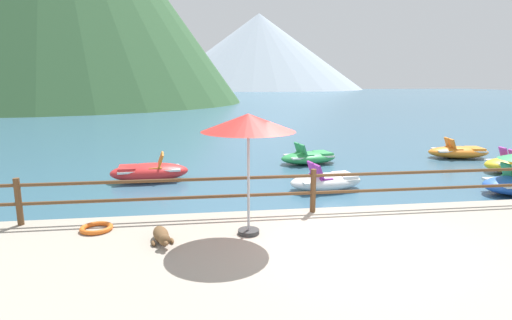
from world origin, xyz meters
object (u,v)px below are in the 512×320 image
object	(u,v)px
pedal_boat_3	(149,172)
beach_umbrella	(248,124)
dog_resting	(162,236)
pedal_boat_1	(326,181)
life_ring	(96,228)
pedal_boat_4	(458,152)
pedal_boat_0	(309,157)

from	to	relation	value
pedal_boat_3	beach_umbrella	bearing A→B (deg)	-67.61
beach_umbrella	dog_resting	size ratio (longest dim) A/B	2.09
pedal_boat_1	pedal_boat_3	distance (m)	5.67
life_ring	pedal_boat_1	bearing A→B (deg)	32.87
pedal_boat_3	pedal_boat_4	size ratio (longest dim) A/B	0.98
life_ring	pedal_boat_1	xyz separation A→B (m)	(5.70, 3.69, -0.18)
pedal_boat_0	life_ring	bearing A→B (deg)	-129.54
beach_umbrella	dog_resting	xyz separation A→B (m)	(-1.57, -0.19, -1.92)
pedal_boat_3	pedal_boat_1	bearing A→B (deg)	-19.05
dog_resting	pedal_boat_3	bearing A→B (deg)	98.53
beach_umbrella	pedal_boat_4	bearing A→B (deg)	40.30
pedal_boat_4	beach_umbrella	bearing A→B (deg)	-139.70
pedal_boat_0	pedal_boat_3	bearing A→B (deg)	-161.31
beach_umbrella	pedal_boat_3	size ratio (longest dim) A/B	0.87
beach_umbrella	life_ring	world-z (taller)	beach_umbrella
pedal_boat_1	pedal_boat_4	bearing A→B (deg)	30.38
life_ring	pedal_boat_4	xyz separation A→B (m)	(12.75, 7.82, -0.18)
pedal_boat_3	dog_resting	bearing A→B (deg)	-81.47
pedal_boat_0	pedal_boat_4	size ratio (longest dim) A/B	0.93
beach_umbrella	life_ring	bearing A→B (deg)	168.70
beach_umbrella	pedal_boat_0	distance (m)	9.03
life_ring	pedal_boat_4	bearing A→B (deg)	31.51
beach_umbrella	pedal_boat_3	xyz separation A→B (m)	(-2.52, 6.11, -2.14)
pedal_boat_3	pedal_boat_4	bearing A→B (deg)	10.42
pedal_boat_0	pedal_boat_3	distance (m)	6.19
pedal_boat_1	pedal_boat_4	size ratio (longest dim) A/B	0.91
beach_umbrella	dog_resting	bearing A→B (deg)	-173.00
life_ring	pedal_boat_0	bearing A→B (deg)	50.46
pedal_boat_1	pedal_boat_3	world-z (taller)	pedal_boat_3
pedal_boat_0	pedal_boat_1	xyz separation A→B (m)	(-0.51, -3.84, 0.01)
beach_umbrella	pedal_boat_0	size ratio (longest dim) A/B	0.92
life_ring	pedal_boat_0	world-z (taller)	pedal_boat_0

